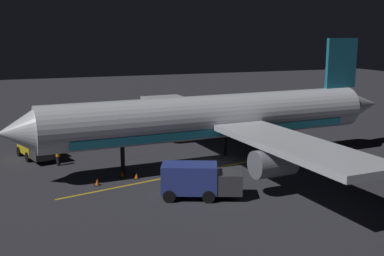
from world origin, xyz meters
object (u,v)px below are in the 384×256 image
object	(u,v)px
airliner	(219,118)
traffic_cone_near_right	(137,176)
catering_truck	(197,181)
ground_crew_worker	(58,156)
baggage_truck	(36,146)
traffic_cone_far	(122,174)
traffic_cone_near_left	(201,178)
traffic_cone_under_wing	(97,182)

from	to	relation	value
airliner	traffic_cone_near_right	distance (m)	9.31
catering_truck	ground_crew_worker	world-z (taller)	catering_truck
baggage_truck	traffic_cone_far	xyz separation A→B (m)	(-8.61, -6.47, -0.96)
baggage_truck	traffic_cone_near_left	xyz separation A→B (m)	(-11.92, -12.27, -0.96)
traffic_cone_under_wing	traffic_cone_near_right	bearing A→B (deg)	-79.37
ground_crew_worker	traffic_cone_far	size ratio (longest dim) A/B	3.16
baggage_truck	catering_truck	bearing A→B (deg)	-146.05
traffic_cone_under_wing	traffic_cone_far	size ratio (longest dim) A/B	1.00
airliner	traffic_cone_near_right	size ratio (longest dim) A/B	68.46
baggage_truck	ground_crew_worker	distance (m)	3.75
airliner	catering_truck	size ratio (longest dim) A/B	6.14
traffic_cone_near_right	ground_crew_worker	bearing A→B (deg)	42.36
airliner	traffic_cone_under_wing	distance (m)	12.44
catering_truck	traffic_cone_near_left	size ratio (longest dim) A/B	11.14
baggage_truck	traffic_cone_near_left	distance (m)	17.14
baggage_truck	catering_truck	size ratio (longest dim) A/B	0.96
traffic_cone_near_left	traffic_cone_under_wing	size ratio (longest dim) A/B	1.00
traffic_cone_near_right	catering_truck	bearing A→B (deg)	-153.35
traffic_cone_near_left	traffic_cone_near_right	size ratio (longest dim) A/B	1.00
airliner	traffic_cone_near_right	xyz separation A→B (m)	(-1.98, 8.19, -3.96)
traffic_cone_under_wing	catering_truck	bearing A→B (deg)	-130.60
baggage_truck	catering_truck	world-z (taller)	catering_truck
traffic_cone_near_left	traffic_cone_near_right	xyz separation A→B (m)	(2.39, 4.81, 0.00)
traffic_cone_under_wing	baggage_truck	bearing A→B (deg)	22.21
airliner	traffic_cone_far	size ratio (longest dim) A/B	68.46
baggage_truck	catering_truck	distance (m)	18.82
ground_crew_worker	traffic_cone_under_wing	size ratio (longest dim) A/B	3.16
traffic_cone_near_left	traffic_cone_near_right	world-z (taller)	same
airliner	traffic_cone_under_wing	size ratio (longest dim) A/B	68.46
airliner	ground_crew_worker	bearing A→B (deg)	72.91
baggage_truck	traffic_cone_near_left	size ratio (longest dim) A/B	10.68
airliner	traffic_cone_near_left	bearing A→B (deg)	142.19
traffic_cone_near_right	traffic_cone_under_wing	distance (m)	3.37
airliner	traffic_cone_near_left	size ratio (longest dim) A/B	68.46
traffic_cone_near_left	traffic_cone_under_wing	world-z (taller)	same
baggage_truck	traffic_cone_under_wing	distance (m)	11.01
traffic_cone_near_left	traffic_cone_far	bearing A→B (deg)	60.29
catering_truck	traffic_cone_near_left	xyz separation A→B (m)	(3.69, -1.76, -1.04)
baggage_truck	traffic_cone_far	bearing A→B (deg)	-143.10
traffic_cone_near_left	traffic_cone_far	size ratio (longest dim) A/B	1.00
ground_crew_worker	traffic_cone_near_left	world-z (taller)	ground_crew_worker
catering_truck	ground_crew_worker	bearing A→B (deg)	35.36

